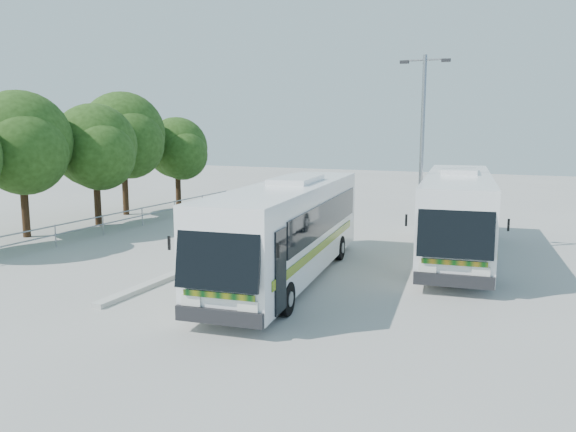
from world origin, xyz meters
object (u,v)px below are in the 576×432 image
at_px(tree_far_c, 96,146).
at_px(lamppost, 422,147).
at_px(coach_main, 288,228).
at_px(tree_far_d, 124,134).
at_px(coach_adjacent, 457,212).
at_px(tree_far_e, 178,148).
at_px(tree_far_b, 21,141).

relative_size(tree_far_c, lamppost, 0.81).
bearing_deg(coach_main, tree_far_d, 141.02).
bearing_deg(coach_adjacent, tree_far_e, 150.42).
relative_size(tree_far_b, coach_adjacent, 0.57).
bearing_deg(tree_far_d, tree_far_e, 81.37).
distance_m(tree_far_d, coach_main, 17.84).
xyz_separation_m(tree_far_b, tree_far_c, (0.89, 3.90, -0.31)).
bearing_deg(coach_adjacent, tree_far_d, 163.14).
height_order(tree_far_b, coach_main, tree_far_b).
height_order(tree_far_c, tree_far_d, tree_far_d).
height_order(tree_far_c, coach_adjacent, tree_far_c).
bearing_deg(tree_far_e, lamppost, -25.41).
xyz_separation_m(coach_main, coach_adjacent, (4.89, 5.89, 0.04)).
bearing_deg(tree_far_c, coach_main, -23.10).
bearing_deg(coach_main, tree_far_e, 128.95).
bearing_deg(tree_far_c, tree_far_e, 93.54).
bearing_deg(coach_adjacent, tree_far_b, -174.84).
relative_size(tree_far_c, coach_adjacent, 0.53).
bearing_deg(tree_far_d, tree_far_c, -72.17).
distance_m(tree_far_b, tree_far_d, 7.61).
xyz_separation_m(coach_main, lamppost, (3.42, 5.67, 2.65)).
bearing_deg(tree_far_b, tree_far_c, 77.09).
xyz_separation_m(tree_far_d, tree_far_e, (0.68, 4.50, -0.93)).
bearing_deg(lamppost, coach_main, -123.66).
distance_m(tree_far_b, tree_far_c, 4.01).
distance_m(tree_far_b, lamppost, 18.32).
xyz_separation_m(tree_far_b, coach_adjacent, (19.39, 3.98, -2.73)).
relative_size(tree_far_b, tree_far_e, 1.17).
distance_m(coach_main, coach_adjacent, 7.65).
relative_size(tree_far_b, lamppost, 0.86).
relative_size(tree_far_b, coach_main, 0.58).
height_order(tree_far_c, coach_main, tree_far_c).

